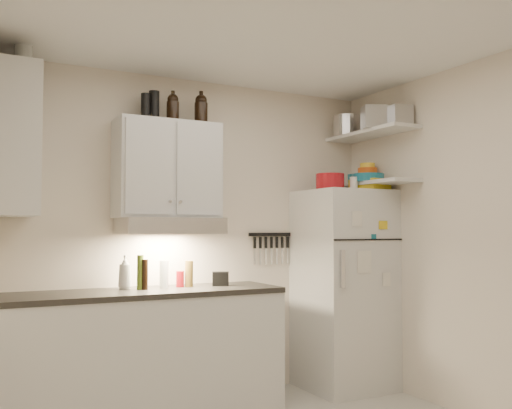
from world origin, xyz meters
name	(u,v)px	position (x,y,z in m)	size (l,w,h in m)	color
ceiling	(289,21)	(0.00, 0.00, 2.61)	(3.20, 3.00, 0.02)	white
back_wall	(195,237)	(0.00, 1.51, 1.30)	(3.20, 0.02, 2.60)	beige
right_wall	(481,238)	(1.61, 0.00, 1.30)	(0.02, 3.00, 2.60)	beige
base_cabinet	(139,357)	(-0.55, 1.20, 0.44)	(2.10, 0.60, 0.88)	silver
countertop	(140,293)	(-0.55, 1.20, 0.90)	(2.10, 0.62, 0.04)	#292623
upper_cabinet	(167,170)	(-0.30, 1.33, 1.83)	(0.80, 0.33, 0.75)	silver
side_cabinet	(11,141)	(-1.44, 1.20, 1.95)	(0.33, 0.55, 1.00)	silver
range_hood	(170,226)	(-0.30, 1.27, 1.39)	(0.76, 0.46, 0.12)	silver
fridge	(344,289)	(1.25, 1.16, 0.85)	(0.70, 0.68, 1.70)	silver
shelf_hi	(371,134)	(1.45, 1.02, 2.20)	(0.30, 0.95, 0.03)	silver
shelf_lo	(371,184)	(1.45, 1.02, 1.76)	(0.30, 0.95, 0.03)	silver
knife_strip	(270,234)	(0.70, 1.49, 1.32)	(0.42, 0.02, 0.03)	black
dutch_oven	(330,182)	(1.09, 1.13, 1.77)	(0.24, 0.24, 0.14)	#A11219
book_stack	(370,185)	(1.43, 1.02, 1.75)	(0.23, 0.29, 0.10)	yellow
spice_jar	(354,184)	(1.26, 1.02, 1.76)	(0.07, 0.07, 0.11)	silver
stock_pot	(347,126)	(1.40, 1.30, 2.31)	(0.26, 0.26, 0.18)	silver
tin_a	(374,118)	(1.37, 0.89, 2.31)	(0.19, 0.17, 0.19)	#AAAAAD
tin_b	(399,117)	(1.50, 0.72, 2.30)	(0.17, 0.17, 0.17)	#AAAAAD
bowl_teal	(360,179)	(1.47, 1.22, 1.82)	(0.21, 0.21, 0.09)	#16637A
bowl_orange	(367,171)	(1.50, 1.13, 1.89)	(0.17, 0.17, 0.05)	#E35615
bowl_yellow	(367,166)	(1.50, 1.13, 1.93)	(0.13, 0.13, 0.04)	yellow
plates	(368,178)	(1.41, 1.01, 1.81)	(0.28, 0.28, 0.07)	#16637A
growler_a	(173,108)	(-0.26, 1.33, 2.32)	(0.10, 0.10, 0.23)	black
growler_b	(201,109)	(-0.03, 1.32, 2.33)	(0.11, 0.11, 0.25)	black
thermos_a	(154,106)	(-0.40, 1.36, 2.32)	(0.08, 0.08, 0.23)	black
thermos_b	(145,107)	(-0.48, 1.32, 2.30)	(0.07, 0.07, 0.20)	black
side_jar	(23,56)	(-1.37, 1.20, 2.53)	(0.12, 0.12, 0.16)	silver
soap_bottle	(125,270)	(-0.62, 1.33, 1.06)	(0.11, 0.11, 0.28)	silver
pepper_mill	(189,274)	(-0.14, 1.27, 1.02)	(0.06, 0.06, 0.20)	brown
oil_bottle	(140,272)	(-0.54, 1.24, 1.05)	(0.05, 0.05, 0.25)	#445A16
vinegar_bottle	(145,275)	(-0.51, 1.22, 1.03)	(0.05, 0.05, 0.22)	black
clear_bottle	(164,274)	(-0.33, 1.30, 1.02)	(0.07, 0.07, 0.21)	silver
red_jar	(180,279)	(-0.21, 1.28, 0.98)	(0.06, 0.06, 0.12)	#A11219
caddy	(220,279)	(0.11, 1.23, 0.97)	(0.13, 0.09, 0.11)	black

